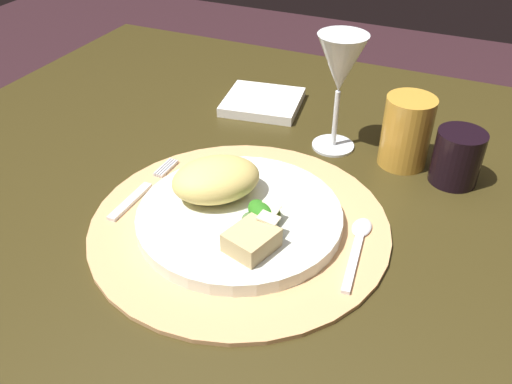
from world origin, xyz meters
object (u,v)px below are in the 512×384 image
at_px(amber_tumbler, 406,132).
at_px(dark_tumbler, 457,157).
at_px(dining_table, 235,272).
at_px(dinner_plate, 240,217).
at_px(fork, 142,191).
at_px(napkin, 263,102).
at_px(spoon, 358,241).
at_px(wine_glass, 340,68).

relative_size(amber_tumbler, dark_tumbler, 1.36).
xyz_separation_m(dining_table, dinner_plate, (0.03, -0.03, 0.14)).
bearing_deg(fork, napkin, 82.34).
height_order(spoon, napkin, napkin).
height_order(napkin, dark_tumbler, dark_tumbler).
distance_m(amber_tumbler, dark_tumbler, 0.08).
xyz_separation_m(dining_table, amber_tumbler, (0.18, 0.20, 0.17)).
distance_m(spoon, napkin, 0.39).
distance_m(fork, napkin, 0.32).
bearing_deg(fork, spoon, 3.88).
xyz_separation_m(dining_table, spoon, (0.17, -0.01, 0.13)).
relative_size(napkin, dark_tumbler, 1.67).
bearing_deg(dinner_plate, dining_table, 128.21).
bearing_deg(dining_table, dark_tumbler, 35.42).
bearing_deg(amber_tumbler, fork, -143.02).
relative_size(fork, dark_tumbler, 1.98).
distance_m(fork, wine_glass, 0.33).
distance_m(dining_table, dinner_plate, 0.14).
height_order(dining_table, dark_tumbler, dark_tumbler).
bearing_deg(spoon, amber_tumbler, 87.85).
xyz_separation_m(napkin, amber_tumbler, (0.26, -0.08, 0.04)).
height_order(dining_table, amber_tumbler, amber_tumbler).
height_order(spoon, dark_tumbler, dark_tumbler).
height_order(dining_table, dinner_plate, dinner_plate).
relative_size(wine_glass, amber_tumbler, 1.70).
bearing_deg(dinner_plate, napkin, 108.71).
xyz_separation_m(dining_table, dark_tumbler, (0.26, 0.18, 0.16)).
relative_size(dining_table, wine_glass, 6.26).
distance_m(dinner_plate, wine_glass, 0.27).
height_order(fork, napkin, napkin).
relative_size(wine_glass, dark_tumbler, 2.31).
bearing_deg(napkin, spoon, -49.08).
height_order(dinner_plate, dark_tumbler, dark_tumbler).
bearing_deg(amber_tumbler, wine_glass, 178.69).
bearing_deg(fork, dark_tumbler, 29.17).
distance_m(napkin, wine_glass, 0.21).
height_order(wine_glass, amber_tumbler, wine_glass).
bearing_deg(dark_tumbler, dinner_plate, -136.90).
relative_size(dinner_plate, dark_tumbler, 3.32).
height_order(fork, dark_tumbler, dark_tumbler).
xyz_separation_m(dinner_plate, fork, (-0.15, 0.00, -0.01)).
height_order(amber_tumbler, dark_tumbler, amber_tumbler).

